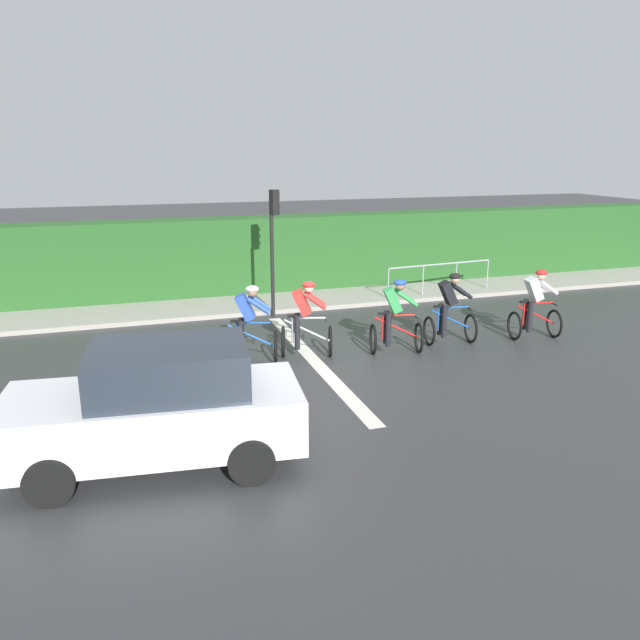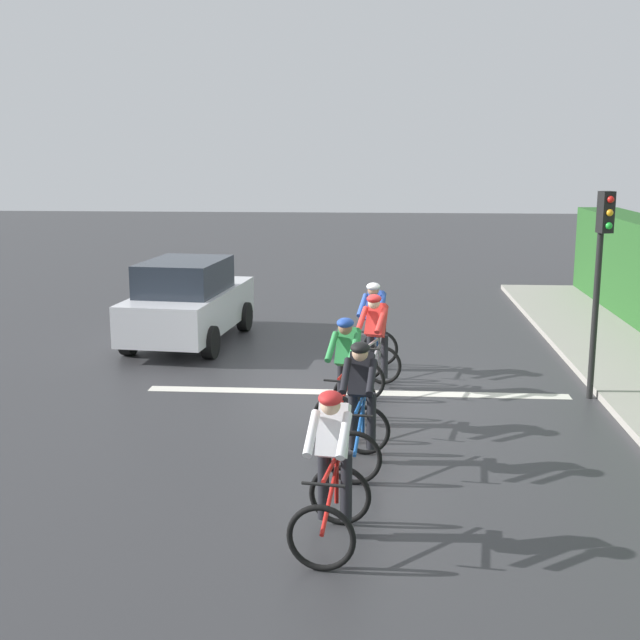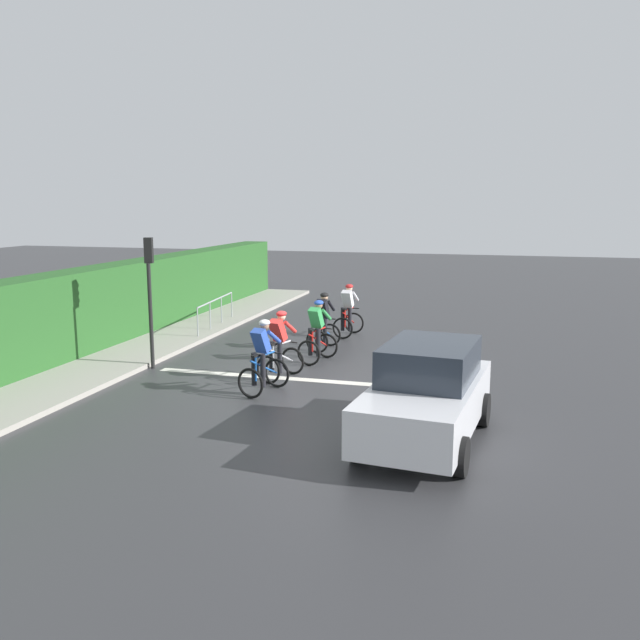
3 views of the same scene
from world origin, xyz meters
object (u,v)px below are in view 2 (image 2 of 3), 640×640
at_px(traffic_light_near_crossing, 601,263).
at_px(cyclist_lead, 332,471).
at_px(cyclist_trailing, 374,329).
at_px(cyclist_fourth, 375,345).
at_px(cyclist_second, 360,408).
at_px(cyclist_mid, 347,376).
at_px(car_white, 188,302).

bearing_deg(traffic_light_near_crossing, cyclist_lead, 53.54).
relative_size(cyclist_trailing, traffic_light_near_crossing, 0.50).
bearing_deg(cyclist_fourth, cyclist_second, 87.20).
height_order(cyclist_lead, cyclist_mid, same).
xyz_separation_m(cyclist_fourth, car_white, (3.88, -3.30, 0.08)).
relative_size(cyclist_fourth, traffic_light_near_crossing, 0.50).
distance_m(cyclist_lead, cyclist_second, 2.13).
relative_size(cyclist_second, cyclist_fourth, 1.00).
xyz_separation_m(cyclist_lead, car_white, (3.47, -8.81, 0.08)).
distance_m(cyclist_second, cyclist_mid, 1.49).
height_order(cyclist_lead, car_white, car_white).
bearing_deg(cyclist_lead, car_white, -68.49).
relative_size(cyclist_lead, cyclist_trailing, 1.00).
bearing_deg(car_white, cyclist_trailing, 151.68).
bearing_deg(traffic_light_near_crossing, cyclist_mid, 23.84).
distance_m(cyclist_second, cyclist_fourth, 3.40).
distance_m(cyclist_lead, cyclist_fourth, 5.53).
relative_size(cyclist_lead, cyclist_mid, 1.00).
xyz_separation_m(cyclist_second, cyclist_trailing, (-0.15, -4.62, 0.00)).
bearing_deg(cyclist_lead, cyclist_mid, -90.19).
distance_m(cyclist_second, car_white, 7.66).
xyz_separation_m(cyclist_second, cyclist_fourth, (-0.17, -3.40, 0.00)).
bearing_deg(cyclist_second, car_white, -61.00).
xyz_separation_m(cyclist_fourth, cyclist_trailing, (0.02, -1.22, 0.00)).
relative_size(car_white, traffic_light_near_crossing, 1.27).
distance_m(cyclist_fourth, cyclist_trailing, 1.22).
height_order(cyclist_fourth, traffic_light_near_crossing, traffic_light_near_crossing).
xyz_separation_m(car_white, traffic_light_near_crossing, (-7.39, 3.50, 1.35)).
bearing_deg(cyclist_second, cyclist_lead, 83.48).
bearing_deg(cyclist_trailing, traffic_light_near_crossing, 158.05).
distance_m(cyclist_fourth, traffic_light_near_crossing, 3.80).
bearing_deg(cyclist_trailing, cyclist_lead, 86.71).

